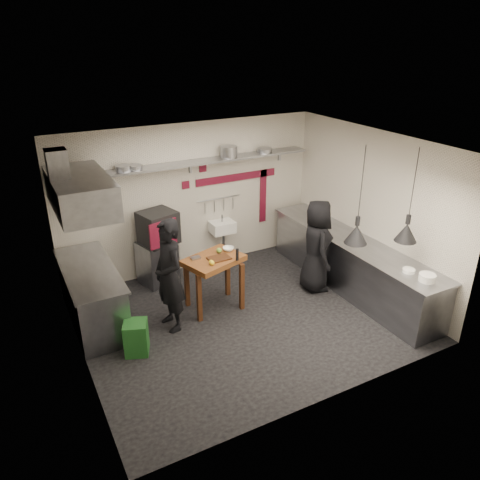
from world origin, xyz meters
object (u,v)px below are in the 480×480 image
oven_stand (158,262)px  combi_oven (158,227)px  chef_left (169,276)px  prep_table (214,283)px  green_bin (136,338)px  chef_right (316,246)px

oven_stand → combi_oven: (0.05, -0.05, 0.69)m
chef_left → prep_table: bearing=97.7°
green_bin → chef_right: bearing=5.6°
green_bin → chef_left: chef_left is taller
combi_oven → chef_right: chef_right is taller
prep_table → chef_left: (-0.82, -0.20, 0.44)m
prep_table → chef_left: bearing=175.7°
combi_oven → chef_left: 1.48m
oven_stand → green_bin: size_ratio=1.60×
green_bin → chef_left: (0.68, 0.38, 0.65)m
combi_oven → prep_table: combi_oven is taller
green_bin → chef_right: size_ratio=0.30×
oven_stand → green_bin: 2.11m
chef_left → oven_stand: bearing=163.3°
combi_oven → prep_table: 1.47m
combi_oven → chef_right: 2.80m
chef_left → green_bin: bearing=-66.4°
prep_table → oven_stand: bearing=95.0°
oven_stand → combi_oven: bearing=-60.5°
chef_right → green_bin: bearing=113.2°
combi_oven → green_bin: 2.24m
green_bin → combi_oven: bearing=60.9°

